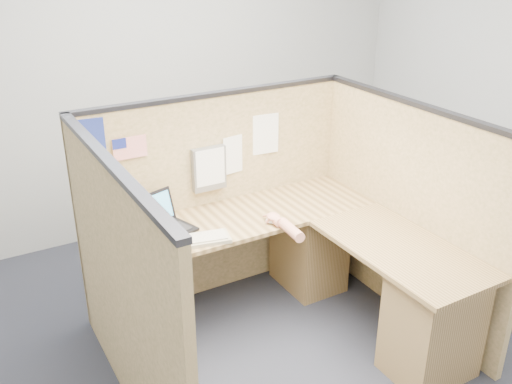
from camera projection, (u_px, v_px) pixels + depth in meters
floor at (290, 358)px, 3.67m from camera, size 5.00×5.00×0.00m
wall_back at (151, 76)px, 4.89m from camera, size 5.00×0.00×5.00m
cubicle_partitions at (257, 226)px, 3.70m from camera, size 2.06×1.83×1.53m
l_desk at (291, 278)px, 3.82m from camera, size 1.95×1.75×0.73m
laptop at (165, 221)px, 3.72m from camera, size 0.38×0.39×0.23m
keyboard at (191, 241)px, 3.57m from camera, size 0.51×0.27×0.03m
mouse at (273, 220)px, 3.81m from camera, size 0.12×0.09×0.04m
hand_forearm at (285, 226)px, 3.71m from camera, size 0.11×0.38×0.08m
blue_poster at (89, 139)px, 3.49m from camera, size 0.19×0.02×0.26m
american_flag at (126, 151)px, 3.63m from camera, size 0.23×0.01×0.39m
file_holder at (209, 169)px, 3.97m from camera, size 0.25×0.05×0.31m
paper_left at (264, 134)px, 4.13m from camera, size 0.23×0.03×0.30m
paper_right at (236, 154)px, 4.07m from camera, size 0.22×0.04×0.28m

